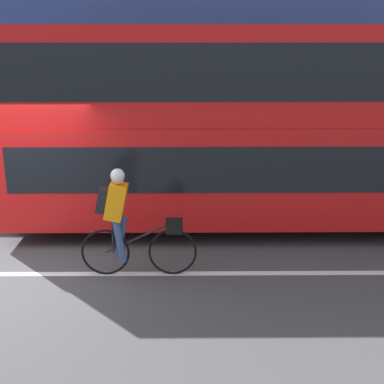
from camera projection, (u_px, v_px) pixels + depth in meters
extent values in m
plane|color=#424244|center=(7.00, 274.00, 8.33)|extent=(80.00, 80.00, 0.00)
cube|color=silver|center=(7.00, 274.00, 8.32)|extent=(50.00, 0.14, 0.01)
cube|color=#A8A399|center=(81.00, 172.00, 14.11)|extent=(60.00, 2.17, 0.12)
cube|color=#33478C|center=(81.00, 30.00, 14.25)|extent=(60.00, 0.30, 7.28)
cylinder|color=black|center=(116.00, 200.00, 10.31)|extent=(0.99, 0.30, 0.99)
cube|color=red|center=(272.00, 165.00, 10.14)|extent=(9.67, 2.44, 1.80)
cube|color=black|center=(273.00, 154.00, 10.07)|extent=(9.28, 2.46, 0.79)
cube|color=red|center=(276.00, 72.00, 9.63)|extent=(9.67, 2.34, 1.64)
cube|color=black|center=(276.00, 68.00, 9.61)|extent=(9.28, 2.36, 0.92)
torus|color=black|center=(173.00, 252.00, 8.22)|extent=(0.75, 0.04, 0.75)
torus|color=black|center=(105.00, 252.00, 8.21)|extent=(0.75, 0.04, 0.75)
cylinder|color=black|center=(139.00, 238.00, 8.15)|extent=(1.05, 0.03, 0.51)
cylinder|color=black|center=(113.00, 235.00, 8.14)|extent=(0.03, 0.03, 0.55)
cube|color=black|center=(174.00, 226.00, 8.10)|extent=(0.26, 0.16, 0.22)
cube|color=orange|center=(116.00, 201.00, 7.98)|extent=(0.37, 0.32, 0.58)
cube|color=black|center=(103.00, 200.00, 7.97)|extent=(0.21, 0.26, 0.38)
cylinder|color=#384C7A|center=(121.00, 237.00, 8.24)|extent=(0.22, 0.11, 0.67)
cylinder|color=#384C7A|center=(120.00, 241.00, 8.07)|extent=(0.20, 0.11, 0.67)
sphere|color=tan|center=(118.00, 178.00, 7.87)|extent=(0.19, 0.19, 0.19)
sphere|color=silver|center=(118.00, 176.00, 7.86)|extent=(0.21, 0.21, 0.21)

